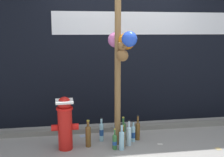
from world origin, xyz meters
TOP-DOWN VIEW (x-y plane):
  - ground_plane at (0.00, 0.00)m, footprint 14.00×14.00m
  - building_wall at (0.00, 1.32)m, footprint 10.00×0.21m
  - curb_strip at (0.00, 0.82)m, footprint 8.00×0.12m
  - memorial_post at (-0.19, 0.27)m, footprint 0.57×0.51m
  - fire_hydrant at (-1.00, 0.23)m, footprint 0.38×0.25m
  - bottle_0 at (-0.31, 0.11)m, footprint 0.07×0.07m
  - bottle_1 at (-0.12, 0.42)m, footprint 0.08×0.08m
  - bottle_2 at (-0.24, 0.40)m, footprint 0.08×0.08m
  - bottle_3 at (-0.17, 0.16)m, footprint 0.06×0.06m
  - bottle_4 at (-0.08, 0.21)m, footprint 0.07×0.07m
  - bottle_5 at (-0.21, 0.08)m, footprint 0.08×0.08m
  - bottle_6 at (0.02, 0.33)m, footprint 0.06×0.06m
  - bottle_7 at (-0.67, 0.26)m, footprint 0.08×0.08m
  - bottle_8 at (0.10, 0.39)m, footprint 0.07×0.07m
  - bottle_9 at (-0.46, 0.43)m, footprint 0.07×0.07m
  - litter_0 at (0.39, 0.17)m, footprint 0.08×0.05m
  - litter_1 at (1.16, -0.12)m, footprint 0.08×0.09m
  - litter_2 at (-0.73, 0.67)m, footprint 0.14×0.13m

SIDE VIEW (x-z plane):
  - ground_plane at x=0.00m, z-range 0.00..0.00m
  - litter_0 at x=0.39m, z-range 0.00..0.01m
  - litter_1 at x=1.16m, z-range 0.00..0.01m
  - litter_2 at x=-0.73m, z-range 0.00..0.01m
  - curb_strip at x=0.00m, z-range 0.00..0.08m
  - bottle_0 at x=-0.31m, z-range -0.04..0.27m
  - bottle_6 at x=0.02m, z-range -0.04..0.29m
  - bottle_3 at x=-0.17m, z-range -0.03..0.29m
  - bottle_2 at x=-0.24m, z-range -0.05..0.32m
  - bottle_9 at x=-0.46m, z-range -0.03..0.34m
  - bottle_1 at x=-0.12m, z-range -0.03..0.34m
  - bottle_5 at x=-0.21m, z-range -0.04..0.35m
  - bottle_8 at x=0.10m, z-range -0.04..0.35m
  - bottle_4 at x=-0.08m, z-range -0.03..0.35m
  - bottle_7 at x=-0.67m, z-range -0.03..0.37m
  - fire_hydrant at x=-1.00m, z-range 0.02..0.78m
  - memorial_post at x=-0.19m, z-range 0.27..3.06m
  - building_wall at x=0.00m, z-range 0.00..3.64m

